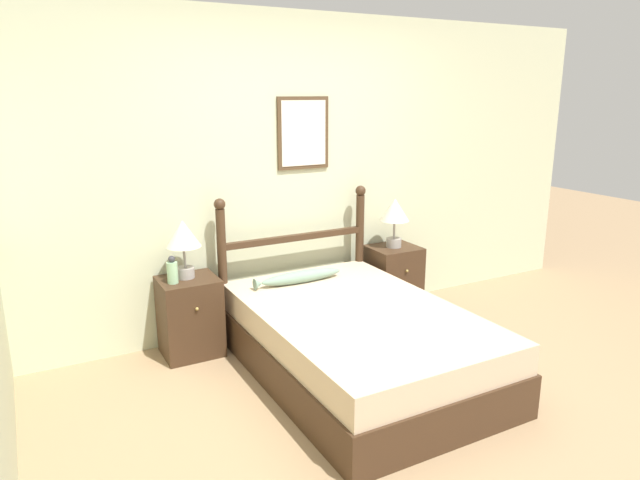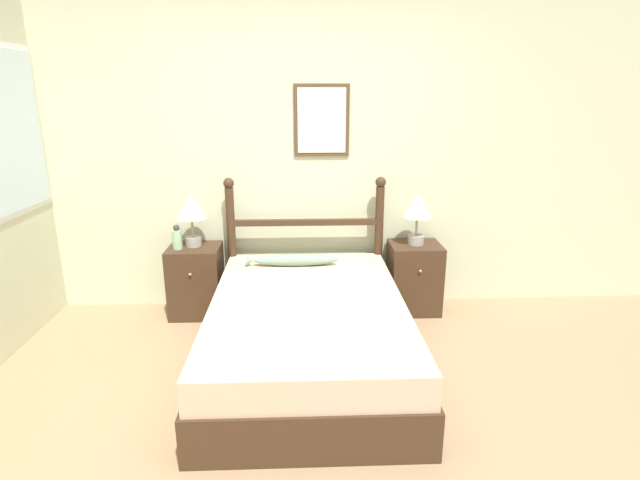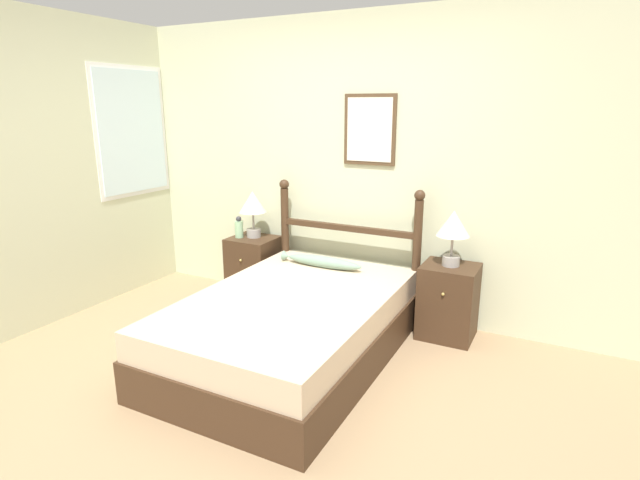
% 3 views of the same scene
% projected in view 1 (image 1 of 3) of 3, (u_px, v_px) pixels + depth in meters
% --- Properties ---
extents(ground_plane, '(16.00, 16.00, 0.00)m').
position_uv_depth(ground_plane, '(403.00, 416.00, 3.51)').
color(ground_plane, '#9E7F5B').
extents(wall_back, '(6.40, 0.08, 2.55)m').
position_uv_depth(wall_back, '(282.00, 174.00, 4.66)').
color(wall_back, beige).
rests_on(wall_back, ground_plane).
extents(bed, '(1.33, 2.03, 0.49)m').
position_uv_depth(bed, '(357.00, 342.00, 3.97)').
color(bed, '#3D2819').
rests_on(bed, ground_plane).
extents(headboard, '(1.34, 0.09, 1.16)m').
position_uv_depth(headboard, '(295.00, 254.00, 4.70)').
color(headboard, '#3D2819').
rests_on(headboard, ground_plane).
extents(nightstand_left, '(0.43, 0.41, 0.60)m').
position_uv_depth(nightstand_left, '(190.00, 316.00, 4.28)').
color(nightstand_left, '#3D2819').
rests_on(nightstand_left, ground_plane).
extents(nightstand_right, '(0.43, 0.41, 0.60)m').
position_uv_depth(nightstand_right, '(393.00, 279.00, 5.14)').
color(nightstand_right, '#3D2819').
rests_on(nightstand_right, ground_plane).
extents(table_lamp_left, '(0.25, 0.25, 0.44)m').
position_uv_depth(table_lamp_left, '(183.00, 238.00, 4.15)').
color(table_lamp_left, gray).
rests_on(table_lamp_left, nightstand_left).
extents(table_lamp_right, '(0.25, 0.25, 0.44)m').
position_uv_depth(table_lamp_right, '(395.00, 213.00, 4.98)').
color(table_lamp_right, gray).
rests_on(table_lamp_right, nightstand_right).
extents(bottle, '(0.08, 0.08, 0.20)m').
position_uv_depth(bottle, '(172.00, 271.00, 4.08)').
color(bottle, '#99C699').
rests_on(bottle, nightstand_left).
extents(fish_pillow, '(0.74, 0.12, 0.10)m').
position_uv_depth(fish_pillow, '(300.00, 277.00, 4.44)').
color(fish_pillow, gray).
rests_on(fish_pillow, bed).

